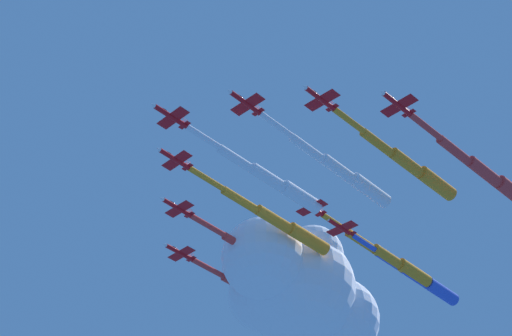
{
  "coord_description": "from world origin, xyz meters",
  "views": [
    {
      "loc": [
        109.01,
        95.18,
        66.89
      ],
      "look_at": [
        0.0,
        0.0,
        203.79
      ],
      "focal_mm": 60.12,
      "sensor_mm": 36.0,
      "label": 1
    }
  ],
  "objects_px": {
    "jet_starboard_mid": "(276,264)",
    "jet_trail_port": "(388,257)",
    "jet_starboard_inner": "(276,220)",
    "jet_starboard_outer": "(271,301)",
    "jet_lead": "(269,178)",
    "jet_port_outer": "(486,173)",
    "jet_port_mid": "(408,164)",
    "jet_trail_starboard": "(416,276)",
    "jet_port_inner": "(340,170)"
  },
  "relations": [
    {
      "from": "jet_starboard_mid",
      "to": "jet_trail_port",
      "type": "relative_size",
      "value": 1.13
    },
    {
      "from": "jet_starboard_inner",
      "to": "jet_starboard_outer",
      "type": "distance_m",
      "value": 32.22
    },
    {
      "from": "jet_lead",
      "to": "jet_starboard_mid",
      "type": "height_order",
      "value": "jet_starboard_mid"
    },
    {
      "from": "jet_lead",
      "to": "jet_trail_port",
      "type": "height_order",
      "value": "jet_trail_port"
    },
    {
      "from": "jet_starboard_inner",
      "to": "jet_port_outer",
      "type": "distance_m",
      "value": 52.66
    },
    {
      "from": "jet_port_mid",
      "to": "jet_trail_starboard",
      "type": "distance_m",
      "value": 40.79
    },
    {
      "from": "jet_starboard_mid",
      "to": "jet_port_outer",
      "type": "relative_size",
      "value": 1.06
    },
    {
      "from": "jet_port_inner",
      "to": "jet_port_outer",
      "type": "height_order",
      "value": "jet_port_inner"
    },
    {
      "from": "jet_port_mid",
      "to": "jet_starboard_inner",
      "type": "bearing_deg",
      "value": -82.84
    },
    {
      "from": "jet_lead",
      "to": "jet_trail_port",
      "type": "distance_m",
      "value": 43.51
    },
    {
      "from": "jet_starboard_inner",
      "to": "jet_trail_starboard",
      "type": "distance_m",
      "value": 42.43
    },
    {
      "from": "jet_starboard_mid",
      "to": "jet_trail_starboard",
      "type": "distance_m",
      "value": 37.59
    },
    {
      "from": "jet_port_outer",
      "to": "jet_trail_port",
      "type": "distance_m",
      "value": 37.58
    },
    {
      "from": "jet_starboard_mid",
      "to": "jet_trail_starboard",
      "type": "height_order",
      "value": "jet_starboard_mid"
    },
    {
      "from": "jet_lead",
      "to": "jet_trail_starboard",
      "type": "bearing_deg",
      "value": 175.1
    },
    {
      "from": "jet_port_mid",
      "to": "jet_starboard_outer",
      "type": "relative_size",
      "value": 0.93
    },
    {
      "from": "jet_port_inner",
      "to": "jet_starboard_mid",
      "type": "distance_m",
      "value": 38.29
    },
    {
      "from": "jet_lead",
      "to": "jet_starboard_inner",
      "type": "height_order",
      "value": "jet_starboard_inner"
    },
    {
      "from": "jet_lead",
      "to": "jet_starboard_outer",
      "type": "height_order",
      "value": "jet_starboard_outer"
    },
    {
      "from": "jet_port_mid",
      "to": "jet_port_outer",
      "type": "relative_size",
      "value": 0.95
    },
    {
      "from": "jet_port_inner",
      "to": "jet_trail_port",
      "type": "xyz_separation_m",
      "value": [
        -32.09,
        -8.83,
        -2.87
      ]
    },
    {
      "from": "jet_port_mid",
      "to": "jet_starboard_outer",
      "type": "distance_m",
      "value": 61.53
    },
    {
      "from": "jet_starboard_outer",
      "to": "jet_port_outer",
      "type": "bearing_deg",
      "value": 84.07
    },
    {
      "from": "jet_starboard_inner",
      "to": "jet_port_outer",
      "type": "height_order",
      "value": "jet_starboard_inner"
    },
    {
      "from": "jet_lead",
      "to": "jet_port_mid",
      "type": "xyz_separation_m",
      "value": [
        -20.0,
        25.78,
        2.88
      ]
    },
    {
      "from": "jet_trail_port",
      "to": "jet_trail_starboard",
      "type": "relative_size",
      "value": 0.98
    },
    {
      "from": "jet_starboard_outer",
      "to": "jet_trail_starboard",
      "type": "relative_size",
      "value": 1.07
    },
    {
      "from": "jet_port_mid",
      "to": "jet_trail_starboard",
      "type": "height_order",
      "value": "jet_port_mid"
    },
    {
      "from": "jet_port_inner",
      "to": "jet_starboard_inner",
      "type": "relative_size",
      "value": 0.95
    },
    {
      "from": "jet_starboard_mid",
      "to": "jet_port_mid",
      "type": "bearing_deg",
      "value": 80.15
    },
    {
      "from": "jet_starboard_mid",
      "to": "jet_trail_starboard",
      "type": "xyz_separation_m",
      "value": [
        -26.49,
        26.57,
        -2.15
      ]
    },
    {
      "from": "jet_port_outer",
      "to": "jet_trail_starboard",
      "type": "xyz_separation_m",
      "value": [
        -23.31,
        -34.53,
        0.01
      ]
    },
    {
      "from": "jet_port_inner",
      "to": "jet_trail_port",
      "type": "height_order",
      "value": "jet_port_inner"
    },
    {
      "from": "jet_port_inner",
      "to": "jet_port_mid",
      "type": "distance_m",
      "value": 15.96
    },
    {
      "from": "jet_starboard_mid",
      "to": "jet_starboard_outer",
      "type": "relative_size",
      "value": 1.04
    },
    {
      "from": "jet_starboard_inner",
      "to": "jet_trail_port",
      "type": "xyz_separation_m",
      "value": [
        -27.96,
        14.42,
        -2.75
      ]
    },
    {
      "from": "jet_port_mid",
      "to": "jet_starboard_outer",
      "type": "xyz_separation_m",
      "value": [
        -18.94,
        -58.5,
        -2.32
      ]
    },
    {
      "from": "jet_starboard_inner",
      "to": "jet_trail_port",
      "type": "distance_m",
      "value": 31.58
    },
    {
      "from": "jet_starboard_mid",
      "to": "jet_port_outer",
      "type": "distance_m",
      "value": 61.23
    },
    {
      "from": "jet_port_outer",
      "to": "jet_port_mid",
      "type": "bearing_deg",
      "value": -49.56
    },
    {
      "from": "jet_starboard_inner",
      "to": "jet_starboard_mid",
      "type": "relative_size",
      "value": 0.98
    },
    {
      "from": "jet_starboard_inner",
      "to": "jet_trail_starboard",
      "type": "bearing_deg",
      "value": 158.48
    },
    {
      "from": "jet_lead",
      "to": "jet_trail_port",
      "type": "bearing_deg",
      "value": 175.27
    },
    {
      "from": "jet_port_inner",
      "to": "jet_starboard_inner",
      "type": "bearing_deg",
      "value": -100.06
    },
    {
      "from": "jet_lead",
      "to": "jet_starboard_outer",
      "type": "distance_m",
      "value": 50.86
    },
    {
      "from": "jet_port_outer",
      "to": "jet_starboard_outer",
      "type": "bearing_deg",
      "value": -95.93
    },
    {
      "from": "jet_port_outer",
      "to": "jet_port_inner",
      "type": "bearing_deg",
      "value": -53.03
    },
    {
      "from": "jet_port_inner",
      "to": "jet_starboard_outer",
      "type": "xyz_separation_m",
      "value": [
        -27.66,
        -45.13,
        -2.37
      ]
    },
    {
      "from": "jet_port_mid",
      "to": "jet_port_outer",
      "type": "xyz_separation_m",
      "value": [
        -11.46,
        13.45,
        -3.18
      ]
    },
    {
      "from": "jet_trail_port",
      "to": "jet_starboard_inner",
      "type": "bearing_deg",
      "value": -27.27
    }
  ]
}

